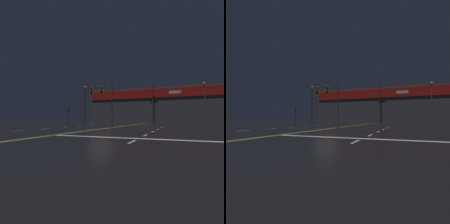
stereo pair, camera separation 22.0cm
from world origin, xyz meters
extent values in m
plane|color=black|center=(0.00, 0.00, 0.00)|extent=(200.00, 200.00, 0.00)
cube|color=gold|center=(-0.15, 0.00, 0.00)|extent=(0.12, 60.00, 0.01)
cube|color=gold|center=(0.15, 0.00, 0.00)|extent=(0.12, 60.00, 0.01)
cube|color=silver|center=(-5.89, -5.40, 0.00)|extent=(0.12, 1.40, 0.01)
cube|color=silver|center=(-5.89, -1.80, 0.00)|extent=(0.12, 1.40, 0.01)
cube|color=silver|center=(-5.89, 1.80, 0.00)|extent=(0.12, 1.40, 0.01)
cube|color=silver|center=(-5.89, 5.40, 0.00)|extent=(0.12, 1.40, 0.01)
cube|color=silver|center=(-5.89, 9.00, 0.00)|extent=(0.12, 1.40, 0.01)
cube|color=silver|center=(5.89, -9.00, 0.00)|extent=(0.12, 1.40, 0.01)
cube|color=silver|center=(5.89, -5.40, 0.00)|extent=(0.12, 1.40, 0.01)
cube|color=silver|center=(5.89, -1.80, 0.00)|extent=(0.12, 1.40, 0.01)
cube|color=silver|center=(5.89, 1.80, 0.00)|extent=(0.12, 1.40, 0.01)
cube|color=silver|center=(5.89, 5.40, 0.00)|extent=(0.12, 1.40, 0.01)
cube|color=silver|center=(5.89, 9.00, 0.00)|extent=(0.12, 1.40, 0.01)
cube|color=silver|center=(5.89, -7.54, 0.00)|extent=(11.30, 0.40, 0.01)
cylinder|color=#38383D|center=(0.42, 2.40, 2.75)|extent=(0.14, 0.14, 5.50)
cylinder|color=#38383D|center=(-1.33, 2.40, 5.25)|extent=(3.50, 0.10, 0.10)
cube|color=black|center=(-0.98, 2.40, 4.71)|extent=(0.28, 0.24, 0.84)
cube|color=gold|center=(-0.98, 2.40, 4.71)|extent=(0.42, 0.08, 0.99)
sphere|color=#500705|center=(-0.98, 2.24, 4.96)|extent=(0.17, 0.17, 0.17)
sphere|color=orange|center=(-0.98, 2.24, 4.71)|extent=(0.17, 0.17, 0.17)
sphere|color=#084513|center=(-0.98, 2.24, 4.45)|extent=(0.17, 0.17, 0.17)
cube|color=black|center=(-2.38, 2.40, 4.71)|extent=(0.28, 0.24, 0.84)
cube|color=gold|center=(-2.38, 2.40, 4.71)|extent=(0.42, 0.08, 0.99)
sphere|color=#500705|center=(-2.38, 2.24, 4.96)|extent=(0.17, 0.17, 0.17)
sphere|color=orange|center=(-2.38, 2.24, 4.71)|extent=(0.17, 0.17, 0.17)
sphere|color=#084513|center=(-2.38, 2.24, 4.45)|extent=(0.17, 0.17, 0.17)
cylinder|color=#38383D|center=(-13.22, 12.91, 1.86)|extent=(0.13, 0.13, 3.71)
cube|color=black|center=(-13.22, 13.09, 3.24)|extent=(0.28, 0.24, 0.84)
cube|color=gold|center=(-13.22, 13.09, 3.24)|extent=(0.42, 0.08, 0.99)
sphere|color=#500705|center=(-13.22, 12.93, 3.50)|extent=(0.17, 0.17, 0.17)
sphere|color=orange|center=(-13.22, 12.93, 3.24)|extent=(0.17, 0.17, 0.17)
sphere|color=#084513|center=(-13.22, 12.93, 2.99)|extent=(0.17, 0.17, 0.17)
cylinder|color=#59595E|center=(-15.50, 23.78, 4.75)|extent=(0.20, 0.20, 9.49)
sphere|color=#F4C666|center=(-15.50, 23.78, 9.66)|extent=(0.56, 0.56, 0.56)
cylinder|color=#59595E|center=(13.34, 25.64, 4.41)|extent=(0.20, 0.20, 8.81)
sphere|color=#F4C666|center=(13.34, 25.64, 8.98)|extent=(0.56, 0.56, 0.56)
cube|color=#4C4C51|center=(0.00, 40.69, 5.32)|extent=(40.32, 10.00, 10.65)
cube|color=red|center=(0.00, 35.59, 8.78)|extent=(39.52, 0.20, 2.66)
cube|color=white|center=(7.06, 35.54, 8.78)|extent=(3.20, 0.16, 0.90)
cylinder|color=#4C3828|center=(-22.16, 34.74, 5.54)|extent=(0.26, 0.26, 11.09)
cube|color=#4C3828|center=(-22.16, 34.74, 10.49)|extent=(2.20, 0.12, 0.12)
cylinder|color=#4C3828|center=(0.84, 34.74, 5.60)|extent=(0.26, 0.26, 11.19)
cube|color=#4C3828|center=(0.84, 34.74, 10.59)|extent=(2.20, 0.12, 0.12)
camera|label=1|loc=(8.05, -17.35, 1.12)|focal=28.00mm
camera|label=2|loc=(8.25, -17.27, 1.12)|focal=28.00mm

